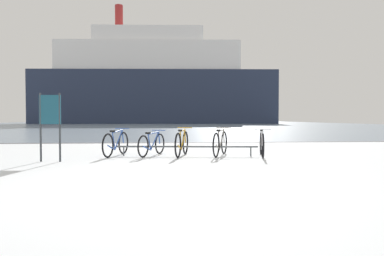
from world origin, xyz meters
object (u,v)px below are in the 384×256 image
(bicycle_4, at_px, (262,144))
(ferry_ship, at_px, (153,84))
(bicycle_3, at_px, (220,143))
(bicycle_1, at_px, (152,144))
(info_sign, at_px, (50,116))
(bicycle_2, at_px, (182,143))
(bicycle_0, at_px, (116,143))

(bicycle_4, xyz_separation_m, ferry_ship, (-5.38, 63.02, 7.88))
(bicycle_3, xyz_separation_m, bicycle_4, (1.19, -0.27, -0.01))
(bicycle_4, bearing_deg, bicycle_1, 171.97)
(bicycle_3, height_order, info_sign, info_sign)
(bicycle_1, relative_size, ferry_ship, 0.03)
(bicycle_3, bearing_deg, bicycle_2, 178.66)
(ferry_ship, bearing_deg, bicycle_1, -88.03)
(bicycle_4, bearing_deg, info_sign, -172.26)
(info_sign, bearing_deg, bicycle_3, 13.00)
(bicycle_0, height_order, bicycle_1, bicycle_0)
(bicycle_2, relative_size, bicycle_3, 1.05)
(bicycle_1, relative_size, bicycle_4, 0.95)
(bicycle_4, height_order, ferry_ship, ferry_ship)
(bicycle_1, relative_size, bicycle_2, 0.93)
(bicycle_2, bearing_deg, ferry_ship, 92.78)
(bicycle_0, xyz_separation_m, bicycle_2, (1.96, -0.20, 0.01))
(bicycle_2, distance_m, info_sign, 3.70)
(bicycle_3, bearing_deg, ferry_ship, 93.82)
(bicycle_4, relative_size, ferry_ship, 0.03)
(bicycle_0, xyz_separation_m, bicycle_4, (4.29, -0.50, 0.00))
(ferry_ship, bearing_deg, info_sign, -90.36)
(bicycle_0, distance_m, info_sign, 2.13)
(bicycle_0, height_order, bicycle_3, bicycle_3)
(bicycle_2, relative_size, bicycle_4, 1.03)
(bicycle_2, bearing_deg, info_sign, -162.48)
(bicycle_1, xyz_separation_m, ferry_ship, (-2.15, 62.56, 7.90))
(bicycle_0, distance_m, bicycle_4, 4.32)
(bicycle_1, xyz_separation_m, info_sign, (-2.56, -1.24, 0.84))
(info_sign, distance_m, ferry_ship, 64.20)
(bicycle_0, distance_m, bicycle_2, 1.97)
(bicycle_4, bearing_deg, bicycle_0, 173.37)
(bicycle_0, relative_size, ferry_ship, 0.03)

